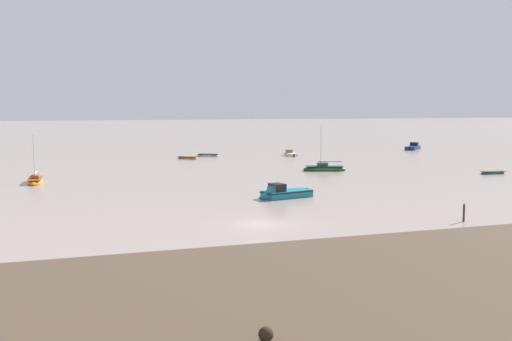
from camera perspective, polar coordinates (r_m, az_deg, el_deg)
ground_plane at (r=45.48m, az=0.55°, el=-5.49°), size 800.00×800.00×0.00m
tidal_rock_left at (r=23.06m, az=1.01°, el=-16.23°), size 0.61×0.61×0.61m
motorboat_moored_0 at (r=110.52m, az=3.41°, el=1.64°), size 1.87×4.69×1.74m
sailboat_moored_0 at (r=84.60m, az=6.95°, el=0.19°), size 6.74×3.82×7.22m
motorboat_moored_3 at (r=131.92m, az=15.69°, el=2.22°), size 6.13×5.82×2.39m
rowboat_moored_0 at (r=109.23m, az=-4.87°, el=1.53°), size 4.47×3.17×0.67m
rowboat_moored_1 at (r=86.83m, az=22.85°, el=-0.21°), size 3.90×1.62×0.60m
rowboat_moored_2 at (r=104.11m, az=-6.95°, el=1.26°), size 3.88×3.54×0.62m
motorboat_moored_4 at (r=58.48m, az=2.38°, el=-2.48°), size 6.49×3.54×2.34m
sailboat_moored_1 at (r=75.37m, az=-21.42°, el=-0.99°), size 1.86×5.69×6.35m
mooring_post_near at (r=49.53m, az=20.29°, el=-4.05°), size 0.22×0.22×1.70m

